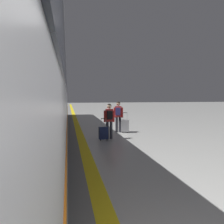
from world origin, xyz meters
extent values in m
cube|color=yellow|center=(-0.78, 10.00, 0.00)|extent=(0.36, 80.00, 0.01)
cube|color=slate|center=(-1.09, 10.00, 0.00)|extent=(0.57, 80.00, 0.01)
cube|color=#38383D|center=(-2.84, 9.69, 0.35)|extent=(2.67, 23.86, 0.70)
cube|color=silver|center=(-2.84, 9.69, 2.15)|extent=(2.90, 24.85, 2.90)
cylinder|color=silver|center=(-2.84, 9.69, 3.55)|extent=(2.84, 24.36, 2.84)
cube|color=black|center=(-2.84, 9.69, 2.50)|extent=(2.93, 23.36, 0.80)
cube|color=orange|center=(-2.84, 9.69, 1.00)|extent=(2.94, 24.36, 0.24)
cube|color=gray|center=(-4.30, 13.42, 1.90)|extent=(0.02, 0.90, 2.00)
cylinder|color=#383842|center=(0.38, 9.02, 0.39)|extent=(0.13, 0.13, 0.79)
cylinder|color=#383842|center=(0.55, 9.01, 0.39)|extent=(0.13, 0.13, 0.79)
cube|color=red|center=(0.47, 9.01, 1.07)|extent=(0.32, 0.20, 0.56)
cylinder|color=red|center=(0.26, 9.03, 1.02)|extent=(0.08, 0.08, 0.53)
cylinder|color=red|center=(0.68, 9.02, 1.02)|extent=(0.08, 0.08, 0.53)
sphere|color=beige|center=(0.47, 9.01, 1.47)|extent=(0.21, 0.21, 0.21)
sphere|color=black|center=(0.47, 9.01, 1.50)|extent=(0.19, 0.19, 0.19)
cube|color=black|center=(0.47, 8.87, 1.09)|extent=(0.25, 0.14, 0.38)
cube|color=#19234C|center=(0.15, 8.71, 0.32)|extent=(0.40, 0.25, 0.53)
cube|color=#19234C|center=(0.14, 8.82, 0.26)|extent=(0.31, 0.04, 0.29)
cylinder|color=black|center=(0.01, 8.63, 0.03)|extent=(0.02, 0.06, 0.06)
cylinder|color=black|center=(0.30, 8.65, 0.03)|extent=(0.02, 0.06, 0.06)
cylinder|color=gray|center=(0.05, 8.64, 0.78)|extent=(0.02, 0.02, 0.38)
cylinder|color=gray|center=(0.26, 8.66, 0.78)|extent=(0.02, 0.02, 0.38)
cube|color=black|center=(0.15, 8.65, 0.97)|extent=(0.22, 0.04, 0.02)
cylinder|color=#383842|center=(1.20, 10.72, 0.41)|extent=(0.14, 0.14, 0.81)
cylinder|color=#383842|center=(1.36, 10.66, 0.41)|extent=(0.14, 0.14, 0.81)
cube|color=red|center=(1.28, 10.69, 1.10)|extent=(0.37, 0.29, 0.58)
cylinder|color=red|center=(1.08, 10.77, 1.05)|extent=(0.09, 0.09, 0.54)
cylinder|color=red|center=(1.48, 10.62, 1.05)|extent=(0.09, 0.09, 0.54)
sphere|color=tan|center=(1.28, 10.69, 1.52)|extent=(0.21, 0.21, 0.21)
sphere|color=black|center=(1.28, 10.69, 1.54)|extent=(0.20, 0.20, 0.20)
cube|color=navy|center=(1.23, 10.55, 1.12)|extent=(0.28, 0.21, 0.39)
cube|color=#9E9EA3|center=(1.60, 10.46, 0.37)|extent=(0.43, 0.34, 0.62)
cube|color=#9E9EA3|center=(1.64, 10.57, 0.29)|extent=(0.30, 0.12, 0.34)
cylinder|color=black|center=(1.44, 10.44, 0.03)|extent=(0.04, 0.06, 0.06)
cylinder|color=black|center=(1.71, 10.35, 0.03)|extent=(0.04, 0.06, 0.06)
cylinder|color=gray|center=(1.48, 10.44, 0.87)|extent=(0.02, 0.02, 0.38)
cylinder|color=gray|center=(1.68, 10.37, 0.87)|extent=(0.02, 0.02, 0.38)
cube|color=black|center=(1.58, 10.41, 1.06)|extent=(0.22, 0.10, 0.02)
camera|label=1|loc=(-1.35, -0.59, 1.95)|focal=35.08mm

